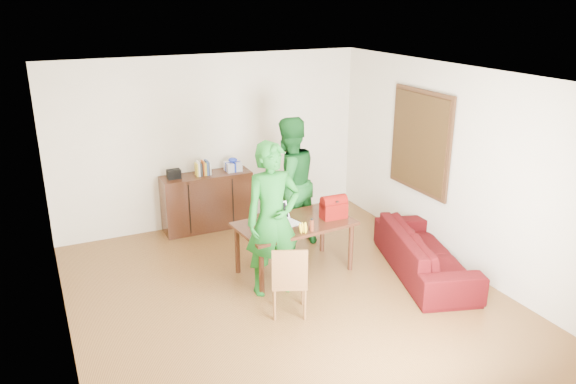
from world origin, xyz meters
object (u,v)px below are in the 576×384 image
chair (289,293)px  red_bag (334,209)px  bottle (312,225)px  laptop (285,221)px  person_far (288,183)px  person_near (273,219)px  sofa (425,252)px  table (294,228)px

chair → red_bag: bearing=61.7°
chair → bottle: (0.60, 0.59, 0.53)m
laptop → chair: bearing=-126.7°
red_bag → person_far: bearing=107.3°
chair → red_bag: 1.49m
person_near → laptop: (0.32, 0.33, -0.21)m
bottle → sofa: (1.48, -0.44, -0.49)m
table → red_bag: size_ratio=4.66×
sofa → chair: bearing=111.6°
table → laptop: bearing=-177.0°
table → person_far: (0.30, 0.82, 0.34)m
person_near → red_bag: bearing=17.5°
chair → bottle: bearing=67.6°
table → bottle: (0.08, -0.34, 0.17)m
person_far → red_bag: size_ratio=5.70×
person_far → sofa: size_ratio=0.95×
person_near → person_far: bearing=58.8°
person_far → bottle: (-0.22, -1.16, -0.17)m
person_near → red_bag: size_ratio=5.70×
laptop → red_bag: 0.70m
chair → person_near: (0.05, 0.58, 0.71)m
chair → sofa: (2.08, 0.16, 0.04)m
table → person_far: person_far is taller
sofa → bottle: bearing=90.8°
bottle → red_bag: (0.47, 0.27, 0.04)m
bottle → sofa: 1.62m
chair → laptop: (0.38, 0.91, 0.50)m
person_far → laptop: size_ratio=4.83×
bottle → sofa: size_ratio=0.08×
table → bottle: bottle is taller
bottle → sofa: bearing=-16.5°
red_bag → sofa: bearing=-33.0°
table → chair: 1.13m
person_near → person_far: size_ratio=1.00×
red_bag → bottle: bearing=-148.3°
chair → person_far: bearing=87.7°
person_near → bottle: size_ratio=11.63×
table → person_near: 0.68m
person_near → red_bag: 1.06m
red_bag → chair: bearing=-139.1°
table → laptop: size_ratio=3.95×
red_bag → sofa: red_bag is taller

